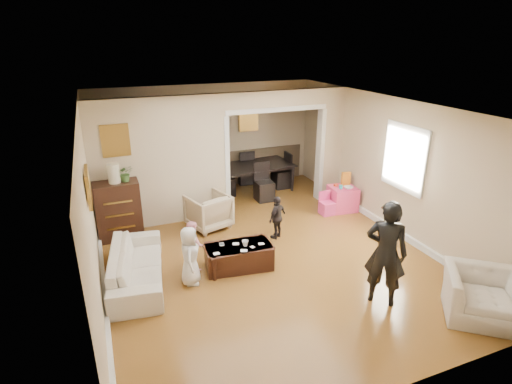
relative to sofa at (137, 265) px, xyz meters
name	(u,v)px	position (x,y,z in m)	size (l,w,h in m)	color
floor	(260,249)	(2.20, 0.24, -0.28)	(7.00, 7.00, 0.00)	#A16929
partition_left	(162,163)	(0.83, 2.04, 1.02)	(2.75, 0.18, 2.60)	#C5AE90
partition_right	(329,145)	(4.68, 2.04, 1.02)	(0.55, 0.18, 2.60)	#C5AE90
partition_header	(276,99)	(3.30, 2.04, 2.14)	(2.22, 0.18, 0.35)	#C5AE90
window_pane	(405,158)	(4.93, -0.16, 1.27)	(0.03, 0.95, 1.10)	white
framed_art_partition	(115,141)	(0.00, 1.94, 1.57)	(0.45, 0.03, 0.55)	brown
framed_art_sofa_wall	(88,187)	(-0.51, -0.36, 1.52)	(0.03, 0.55, 0.40)	brown
framed_art_alcove	(249,119)	(3.30, 3.68, 1.42)	(0.45, 0.03, 0.55)	brown
sofa	(137,265)	(0.00, 0.00, 0.00)	(1.95, 0.76, 0.57)	beige
armchair_back	(209,211)	(1.59, 1.49, 0.07)	(0.75, 0.77, 0.70)	tan
armchair_front	(484,296)	(4.33, -2.66, 0.04)	(1.00, 0.87, 0.65)	beige
dresser	(119,210)	(-0.11, 1.69, 0.28)	(0.82, 0.46, 1.12)	#33190F
table_lamp	(114,173)	(-0.11, 1.69, 1.02)	(0.22, 0.22, 0.36)	beige
potted_plant	(125,173)	(0.09, 1.69, 1.00)	(0.28, 0.24, 0.31)	#436A2F
coffee_table	(239,257)	(1.63, -0.21, -0.08)	(1.09, 0.55, 0.41)	#3A1C12
coffee_cup	(245,243)	(1.73, -0.26, 0.17)	(0.11, 0.11, 0.10)	silver
play_table	(342,198)	(4.61, 1.24, -0.02)	(0.55, 0.55, 0.53)	#F13F7A
cereal_box	(346,179)	(4.73, 1.34, 0.40)	(0.20, 0.07, 0.30)	yellow
cyan_cup	(341,187)	(4.51, 1.19, 0.29)	(0.08, 0.08, 0.08)	#25ABBD
toy_block	(336,185)	(4.49, 1.36, 0.27)	(0.08, 0.06, 0.05)	red
play_bowl	(348,188)	(4.66, 1.12, 0.27)	(0.19, 0.19, 0.05)	silver
dining_table	(254,178)	(3.20, 3.05, 0.05)	(1.92, 1.07, 0.68)	black
adult_person	(386,253)	(3.25, -1.86, 0.52)	(0.58, 0.38, 1.60)	black
child_kneel_a	(190,256)	(0.78, -0.36, 0.20)	(0.47, 0.31, 0.96)	silver
child_kneel_b	(193,245)	(0.93, 0.09, 0.14)	(0.41, 0.32, 0.84)	pink
child_toddler	(277,217)	(2.68, 0.54, 0.14)	(0.50, 0.21, 0.86)	black
craft_papers	(236,247)	(1.58, -0.24, 0.13)	(0.89, 0.46, 0.00)	white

